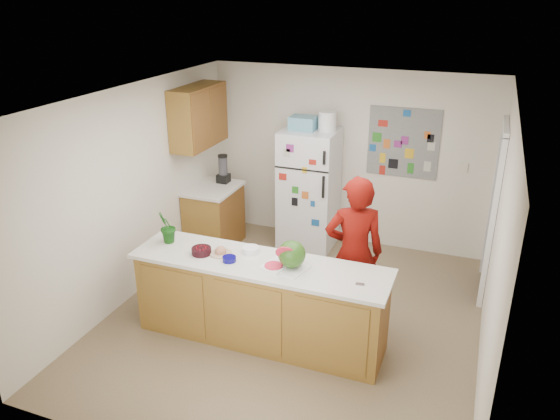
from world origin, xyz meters
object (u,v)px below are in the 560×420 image
at_px(refrigerator, 309,189).
at_px(watermelon, 292,254).
at_px(person, 354,254).
at_px(cherry_bowl, 201,251).

height_order(refrigerator, watermelon, refrigerator).
relative_size(refrigerator, watermelon, 6.20).
bearing_deg(refrigerator, watermelon, -75.90).
xyz_separation_m(refrigerator, watermelon, (0.60, -2.38, 0.22)).
relative_size(person, watermelon, 6.33).
xyz_separation_m(refrigerator, cherry_bowl, (-0.38, -2.43, 0.11)).
distance_m(refrigerator, watermelon, 2.46).
bearing_deg(cherry_bowl, refrigerator, 81.15).
height_order(person, watermelon, person).
bearing_deg(person, refrigerator, -79.27).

